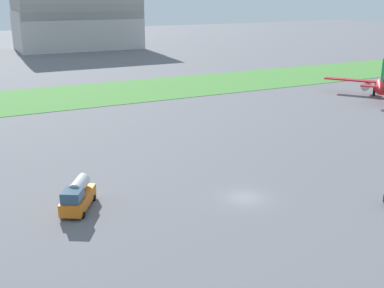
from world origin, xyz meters
The scene contains 4 objects.
ground_plane centered at (0.00, 0.00, 0.00)m, with size 600.00×600.00×0.00m, color slate.
grass_taxiway_strip centered at (0.00, 68.06, 0.04)m, with size 360.00×28.00×0.08m, color #478438.
fuel_truck_near_gate centered at (-18.29, 5.87, 1.58)m, with size 5.38×6.82×3.29m.
hangar_distant centered at (23.79, 169.40, 15.51)m, with size 51.38×30.61×34.45m.
Camera 1 is at (-29.28, -43.57, 22.98)m, focal length 44.87 mm.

